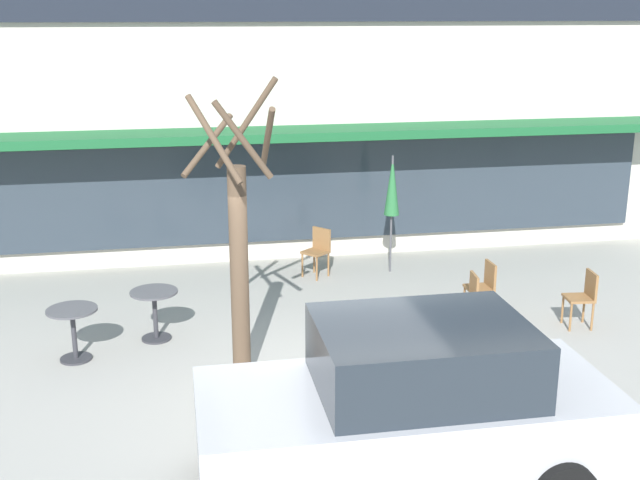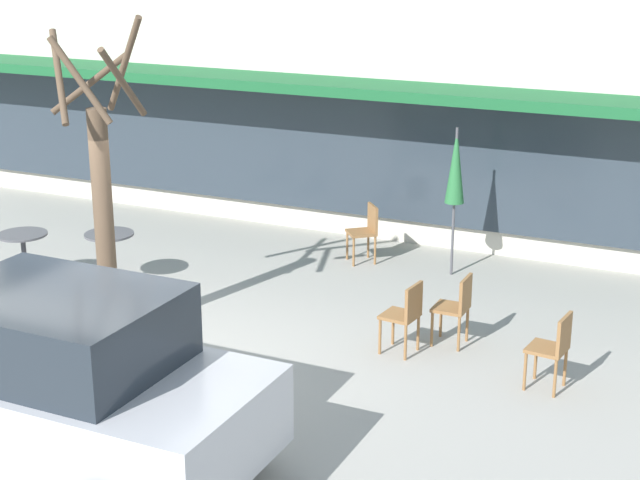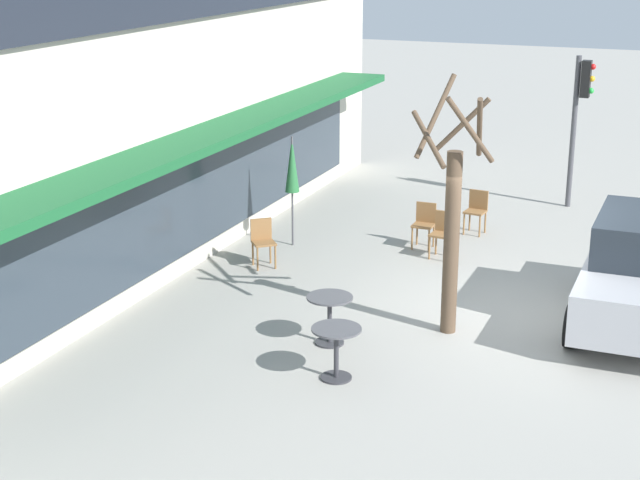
{
  "view_description": "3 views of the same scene",
  "coord_description": "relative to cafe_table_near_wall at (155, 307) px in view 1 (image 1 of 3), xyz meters",
  "views": [
    {
      "loc": [
        -1.75,
        -8.99,
        4.73
      ],
      "look_at": [
        0.5,
        2.94,
        1.23
      ],
      "focal_mm": 45.0,
      "sensor_mm": 36.0,
      "label": 1
    },
    {
      "loc": [
        6.26,
        -8.36,
        4.84
      ],
      "look_at": [
        0.8,
        3.22,
        0.8
      ],
      "focal_mm": 55.0,
      "sensor_mm": 36.0,
      "label": 2
    },
    {
      "loc": [
        -14.86,
        -2.63,
        5.96
      ],
      "look_at": [
        0.11,
        3.4,
        0.88
      ],
      "focal_mm": 55.0,
      "sensor_mm": 36.0,
      "label": 3
    }
  ],
  "objects": [
    {
      "name": "cafe_chair_2",
      "position": [
        4.66,
        -0.5,
        0.01
      ],
      "size": [
        0.44,
        0.44,
        0.89
      ],
      "color": "olive",
      "rests_on": "ground"
    },
    {
      "name": "building_facade",
      "position": [
        2.1,
        7.61,
        3.01
      ],
      "size": [
        19.05,
        9.1,
        7.04
      ],
      "color": "beige",
      "rests_on": "ground"
    },
    {
      "name": "patio_umbrella_green_folded",
      "position": [
        4.29,
        2.47,
        1.11
      ],
      "size": [
        0.28,
        0.28,
        2.2
      ],
      "color": "#4C4C51",
      "rests_on": "ground"
    },
    {
      "name": "cafe_table_near_wall",
      "position": [
        0.0,
        0.0,
        0.0
      ],
      "size": [
        0.7,
        0.7,
        0.76
      ],
      "color": "#333338",
      "rests_on": "ground"
    },
    {
      "name": "cafe_chair_0",
      "position": [
        6.47,
        -0.72,
        0.01
      ],
      "size": [
        0.44,
        0.44,
        0.89
      ],
      "color": "olive",
      "rests_on": "ground"
    },
    {
      "name": "ground_plane",
      "position": [
        2.1,
        -2.35,
        -0.52
      ],
      "size": [
        80.0,
        80.0,
        0.0
      ],
      "primitive_type": "plane",
      "color": "#9E9B93"
    },
    {
      "name": "cafe_chair_1",
      "position": [
        2.91,
        2.48,
        0.01
      ],
      "size": [
        0.56,
        0.56,
        0.89
      ],
      "color": "olive",
      "rests_on": "ground"
    },
    {
      "name": "parked_sedan",
      "position": [
        2.6,
        -4.33,
        0.36
      ],
      "size": [
        4.21,
        2.04,
        1.76
      ],
      "color": "#B7B7BC",
      "rests_on": "ground"
    },
    {
      "name": "street_tree",
      "position": [
        1.14,
        -1.54,
        1.26
      ],
      "size": [
        1.28,
        1.3,
        3.94
      ],
      "color": "brown",
      "rests_on": "ground"
    },
    {
      "name": "cafe_table_streetside",
      "position": [
        -1.11,
        -0.53,
        0.0
      ],
      "size": [
        0.7,
        0.7,
        0.76
      ],
      "color": "#333338",
      "rests_on": "ground"
    },
    {
      "name": "cafe_chair_3",
      "position": [
        5.14,
        0.01,
        0.01
      ],
      "size": [
        0.4,
        0.4,
        0.89
      ],
      "color": "olive",
      "rests_on": "ground"
    }
  ]
}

